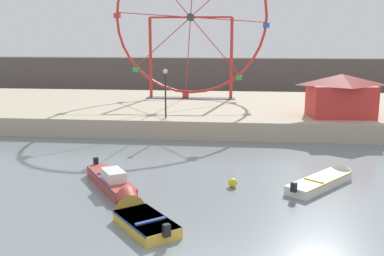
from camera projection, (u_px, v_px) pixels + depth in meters
name	position (u px, v px, depth m)	size (l,w,h in m)	color
quay_promenade	(225.00, 111.00, 39.57)	(110.00, 18.35, 1.32)	#B7A88E
distant_town_skyline	(231.00, 75.00, 58.95)	(140.00, 3.00, 4.40)	#564C47
motorboat_mustard_yellow	(137.00, 217.00, 17.16)	(3.35, 3.67, 1.35)	gold
motorboat_faded_red	(116.00, 185.00, 20.53)	(4.13, 5.56, 1.21)	#B24238
motorboat_white_red_stripe	(329.00, 178.00, 21.92)	(4.26, 4.88, 1.09)	silver
ferris_wheel_red_frame	(191.00, 20.00, 41.09)	(14.29, 1.20, 14.48)	red
carnival_booth_red_striped	(341.00, 95.00, 32.47)	(5.10, 3.91, 3.09)	red
promenade_lamp_near	(165.00, 86.00, 31.59)	(0.32, 0.32, 3.50)	#2D2D33
mooring_buoy_orange	(233.00, 183.00, 21.26)	(0.44, 0.44, 0.44)	yellow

